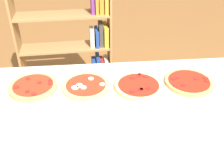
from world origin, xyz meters
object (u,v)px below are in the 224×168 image
at_px(bookshelf, 79,52).
at_px(pizza_mozzarella_1, 86,85).
at_px(pizza_pepperoni_2, 138,86).
at_px(pizza_pepperoni_3, 189,82).
at_px(pizza_pepperoni_0, 33,86).

bearing_deg(bookshelf, pizza_mozzarella_1, -86.28).
xyz_separation_m(pizza_mozzarella_1, pizza_pepperoni_2, (0.33, -0.04, 0.00)).
relative_size(pizza_mozzarella_1, pizza_pepperoni_2, 1.01).
xyz_separation_m(pizza_pepperoni_2, pizza_pepperoni_3, (0.33, 0.01, 0.00)).
relative_size(pizza_pepperoni_2, pizza_pepperoni_3, 1.00).
distance_m(pizza_pepperoni_2, pizza_pepperoni_3, 0.33).
relative_size(pizza_pepperoni_0, pizza_pepperoni_2, 0.99).
height_order(pizza_mozzarella_1, pizza_pepperoni_3, pizza_pepperoni_3).
bearing_deg(pizza_mozzarella_1, bookshelf, 93.72).
distance_m(pizza_pepperoni_0, pizza_pepperoni_3, 1.00).
bearing_deg(pizza_pepperoni_0, pizza_pepperoni_3, -2.55).
bearing_deg(pizza_mozzarella_1, pizza_pepperoni_2, -6.92).
bearing_deg(pizza_pepperoni_3, pizza_mozzarella_1, 177.61).
height_order(pizza_pepperoni_3, bookshelf, bookshelf).
distance_m(pizza_pepperoni_0, pizza_pepperoni_2, 0.67).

